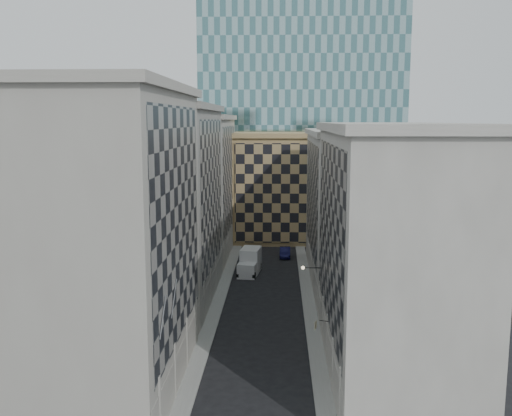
# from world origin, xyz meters

# --- Properties ---
(sidewalk_west) EXTENTS (1.50, 100.00, 0.15)m
(sidewalk_west) POSITION_xyz_m (-5.25, 30.00, 0.07)
(sidewalk_west) COLOR gray
(sidewalk_west) RESTS_ON ground
(sidewalk_east) EXTENTS (1.50, 100.00, 0.15)m
(sidewalk_east) POSITION_xyz_m (5.25, 30.00, 0.07)
(sidewalk_east) COLOR gray
(sidewalk_east) RESTS_ON ground
(bldg_left_a) EXTENTS (10.80, 22.80, 23.70)m
(bldg_left_a) POSITION_xyz_m (-10.88, 11.00, 11.82)
(bldg_left_a) COLOR #A09A90
(bldg_left_a) RESTS_ON ground
(bldg_left_b) EXTENTS (10.80, 22.80, 22.70)m
(bldg_left_b) POSITION_xyz_m (-10.88, 33.00, 11.32)
(bldg_left_b) COLOR gray
(bldg_left_b) RESTS_ON ground
(bldg_left_c) EXTENTS (10.80, 22.80, 21.70)m
(bldg_left_c) POSITION_xyz_m (-10.88, 55.00, 10.83)
(bldg_left_c) COLOR #A09A90
(bldg_left_c) RESTS_ON ground
(bldg_right_a) EXTENTS (10.80, 26.80, 20.70)m
(bldg_right_a) POSITION_xyz_m (10.88, 15.00, 10.32)
(bldg_right_a) COLOR #A5A298
(bldg_right_a) RESTS_ON ground
(bldg_right_b) EXTENTS (10.80, 28.80, 19.70)m
(bldg_right_b) POSITION_xyz_m (10.89, 42.00, 9.85)
(bldg_right_b) COLOR #A5A298
(bldg_right_b) RESTS_ON ground
(tan_block) EXTENTS (16.80, 14.80, 18.80)m
(tan_block) POSITION_xyz_m (2.00, 67.90, 9.44)
(tan_block) COLOR tan
(tan_block) RESTS_ON ground
(church_tower) EXTENTS (7.20, 7.20, 51.50)m
(church_tower) POSITION_xyz_m (0.00, 82.00, 26.95)
(church_tower) COLOR #322D27
(church_tower) RESTS_ON ground
(flagpoles_left) EXTENTS (0.10, 6.33, 2.33)m
(flagpoles_left) POSITION_xyz_m (-5.90, 6.00, 8.00)
(flagpoles_left) COLOR gray
(flagpoles_left) RESTS_ON ground
(bracket_lamp) EXTENTS (1.98, 0.36, 0.36)m
(bracket_lamp) POSITION_xyz_m (4.38, 24.00, 6.20)
(bracket_lamp) COLOR black
(bracket_lamp) RESTS_ON ground
(box_truck) EXTENTS (3.22, 6.39, 3.36)m
(box_truck) POSITION_xyz_m (-2.26, 44.31, 1.46)
(box_truck) COLOR silver
(box_truck) RESTS_ON ground
(dark_car) EXTENTS (1.70, 4.67, 1.53)m
(dark_car) POSITION_xyz_m (2.69, 53.88, 0.76)
(dark_car) COLOR #0F1039
(dark_car) RESTS_ON ground
(shop_sign) EXTENTS (1.20, 0.65, 0.74)m
(shop_sign) POSITION_xyz_m (4.97, 14.20, 3.84)
(shop_sign) COLOR black
(shop_sign) RESTS_ON ground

